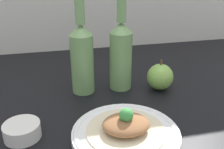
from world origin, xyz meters
TOP-DOWN VIEW (x-y plane):
  - ground_plane at (0.00, 0.00)cm, footprint 180.00×110.00cm
  - plate at (-5.23, -11.88)cm, footprint 23.68×23.68cm
  - plated_food at (-5.23, -11.88)cm, footprint 17.31×17.31cm
  - cider_bottle_left at (-11.36, 12.75)cm, footprint 6.58×6.58cm
  - cider_bottle_right at (-0.08, 12.75)cm, footprint 6.58×6.58cm
  - apple at (11.26, 9.08)cm, footprint 7.84×7.84cm
  - dipping_bowl at (-27.32, -6.28)cm, footprint 8.10×8.10cm

SIDE VIEW (x-z plane):
  - ground_plane at x=0.00cm, z-range -4.00..0.00cm
  - plate at x=-5.23cm, z-range 0.08..2.34cm
  - dipping_bowl at x=-27.32cm, z-range 0.00..3.39cm
  - plated_food at x=-5.23cm, z-range 0.55..6.27cm
  - apple at x=11.26cm, z-range -0.74..8.60cm
  - cider_bottle_left at x=-11.36cm, z-range -3.35..25.53cm
  - cider_bottle_right at x=-0.08cm, z-range -3.35..25.53cm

